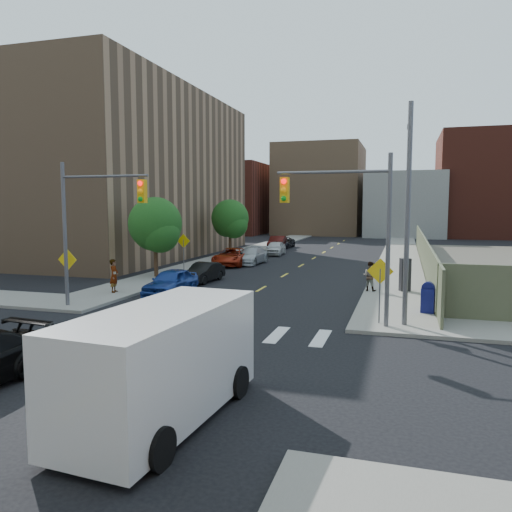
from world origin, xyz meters
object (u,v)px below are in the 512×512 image
Objects in this scene: parked_car_blue at (171,282)px; parked_car_grey at (282,242)px; parked_car_black at (204,272)px; payphone at (405,275)px; parked_car_white at (275,248)px; parked_car_maroon at (277,243)px; parked_car_silver at (251,256)px; pedestrian_west at (114,276)px; cargo_van at (166,359)px; parked_car_red at (232,257)px; pedestrian_east at (370,276)px; mailbox at (428,298)px.

parked_car_grey is at bearing 93.64° from parked_car_blue.
payphone is (12.52, -0.67, 0.44)m from parked_car_black.
parked_car_maroon is at bearing 98.77° from parked_car_white.
pedestrian_west is at bearing -97.18° from parked_car_silver.
parked_car_maroon is (-1.19, 24.27, 0.13)m from parked_car_black.
parked_car_blue is 0.72× the size of cargo_van.
parked_car_red is 2.79× the size of payphone.
parked_car_red is at bearing -21.45° from pedestrian_east.
parked_car_silver is 2.92× the size of pedestrian_east.
parked_car_silver is 16.29m from pedestrian_west.
mailbox reaches higher than parked_car_white.
parked_car_white is (1.30, 9.26, -0.02)m from parked_car_red.
parked_car_maroon is 2.49× the size of pedestrian_west.
pedestrian_west is at bearing 37.87° from pedestrian_east.
pedestrian_west is at bearing 176.63° from payphone.
parked_car_white reaches higher than parked_car_grey.
payphone is at bearing -146.38° from pedestrian_east.
cargo_van is at bearing -64.61° from parked_car_black.
parked_car_black is 10.68m from pedestrian_east.
parked_car_red reaches higher than parked_car_grey.
cargo_van is 4.25× the size of mailbox.
parked_car_maroon is 2.49× the size of payphone.
cargo_van is (8.34, -43.71, 0.64)m from parked_car_maroon.
parked_car_maroon is at bearing -15.31° from pedestrian_west.
mailbox reaches higher than parked_car_silver.
parked_car_red reaches higher than parked_car_black.
parked_car_blue is 31.54m from parked_car_grey.
cargo_van is at bearing -62.81° from parked_car_blue.
pedestrian_east is (11.80, -27.71, 0.34)m from parked_car_grey.
parked_car_white is (0.09, 7.99, -0.00)m from parked_car_silver.
parked_car_silver is 1.05× the size of parked_car_grey.
parked_car_blue reaches higher than parked_car_silver.
payphone is (13.70, -27.23, 0.43)m from parked_car_grey.
parked_car_red is at bearing 143.43° from mailbox.
parked_car_grey is 0.77× the size of cargo_van.
mailbox is (14.70, -30.60, 0.07)m from parked_car_maroon.
cargo_van reaches higher than mailbox.
pedestrian_west is at bearing -99.24° from parked_car_red.
payphone is (-1.00, 5.67, 0.24)m from mailbox.
parked_car_white is 6.13m from parked_car_maroon.
parked_car_red is 3.67× the size of mailbox.
parked_car_white is at bearing -82.39° from parked_car_maroon.
mailbox is at bearing -48.56° from parked_car_red.
cargo_van is at bearing -75.99° from parked_car_red.
parked_car_grey is 30.12m from pedestrian_east.
parked_car_grey is 46.76m from cargo_van.
cargo_van is (7.04, -37.72, 0.70)m from parked_car_white.
cargo_van is at bearing -82.90° from parked_car_white.
parked_car_black is 2.07× the size of pedestrian_west.
parked_car_white is (0.11, 18.28, 0.07)m from parked_car_black.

